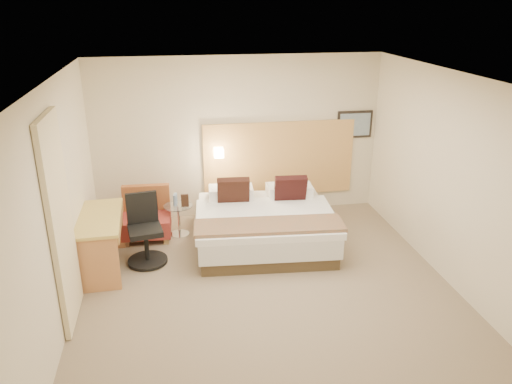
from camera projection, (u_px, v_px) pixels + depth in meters
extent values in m
cube|color=#806E56|center=(266.00, 288.00, 6.52)|extent=(4.80, 5.00, 0.02)
cube|color=white|center=(268.00, 77.00, 5.54)|extent=(4.80, 5.00, 0.02)
cube|color=beige|center=(238.00, 138.00, 8.33)|extent=(4.80, 0.02, 2.70)
cube|color=beige|center=(332.00, 310.00, 3.73)|extent=(4.80, 0.02, 2.70)
cube|color=beige|center=(59.00, 204.00, 5.64)|extent=(0.02, 5.00, 2.70)
cube|color=beige|center=(451.00, 179.00, 6.42)|extent=(0.02, 5.00, 2.70)
cube|color=tan|center=(279.00, 159.00, 8.56)|extent=(2.60, 0.04, 1.30)
cube|color=black|center=(355.00, 124.00, 8.58)|extent=(0.62, 0.03, 0.47)
cube|color=slate|center=(355.00, 125.00, 8.56)|extent=(0.54, 0.01, 0.39)
cylinder|color=white|center=(218.00, 152.00, 8.27)|extent=(0.02, 0.12, 0.02)
cube|color=#F4E3BF|center=(219.00, 153.00, 8.21)|extent=(0.15, 0.15, 0.15)
cube|color=beige|center=(61.00, 224.00, 5.47)|extent=(0.06, 0.90, 2.42)
cylinder|color=#7894BA|center=(175.00, 200.00, 7.76)|extent=(0.06, 0.06, 0.18)
cylinder|color=#80A5C6|center=(176.00, 199.00, 7.82)|extent=(0.06, 0.06, 0.18)
cube|color=#311D14|center=(185.00, 200.00, 7.73)|extent=(0.12, 0.05, 0.20)
cube|color=#453622|center=(264.00, 237.00, 7.69)|extent=(2.05, 2.05, 0.18)
cube|color=silver|center=(264.00, 223.00, 7.61)|extent=(2.12, 2.12, 0.30)
cube|color=white|center=(266.00, 219.00, 7.28)|extent=(2.13, 1.57, 0.10)
cube|color=white|center=(230.00, 192.00, 8.15)|extent=(0.72, 0.43, 0.18)
cube|color=silver|center=(287.00, 190.00, 8.24)|extent=(0.72, 0.43, 0.18)
cube|color=white|center=(231.00, 192.00, 7.88)|extent=(0.72, 0.43, 0.18)
cube|color=white|center=(290.00, 190.00, 7.97)|extent=(0.72, 0.43, 0.18)
cube|color=black|center=(233.00, 192.00, 7.67)|extent=(0.51, 0.30, 0.51)
cube|color=black|center=(290.00, 190.00, 7.75)|extent=(0.51, 0.30, 0.51)
cube|color=#D2602B|center=(269.00, 225.00, 6.89)|extent=(2.11, 0.70, 0.05)
cube|color=#996648|center=(127.00, 243.00, 7.59)|extent=(0.08, 0.08, 0.09)
cube|color=tan|center=(166.00, 241.00, 7.66)|extent=(0.08, 0.08, 0.09)
cube|color=#A98C50|center=(130.00, 229.00, 8.06)|extent=(0.08, 0.08, 0.09)
cube|color=#9B8049|center=(167.00, 227.00, 8.14)|extent=(0.08, 0.08, 0.09)
cube|color=maroon|center=(147.00, 224.00, 7.79)|extent=(0.76, 0.67, 0.28)
cube|color=brown|center=(146.00, 197.00, 7.92)|extent=(0.74, 0.14, 0.42)
cube|color=black|center=(146.00, 204.00, 7.85)|extent=(0.36, 0.19, 0.36)
cylinder|color=white|center=(180.00, 234.00, 7.97)|extent=(0.31, 0.31, 0.02)
cylinder|color=white|center=(179.00, 220.00, 7.88)|extent=(0.04, 0.04, 0.47)
cylinder|color=white|center=(178.00, 206.00, 7.80)|extent=(0.46, 0.46, 0.01)
cube|color=gold|center=(98.00, 218.00, 6.70)|extent=(0.62, 1.28, 0.04)
cube|color=#C07E4B|center=(98.00, 265.00, 6.30)|extent=(0.53, 0.06, 0.75)
cube|color=#BE774A|center=(105.00, 226.00, 7.38)|extent=(0.53, 0.06, 0.75)
cube|color=#B38346|center=(103.00, 223.00, 6.74)|extent=(0.51, 1.20, 0.11)
cylinder|color=black|center=(148.00, 261.00, 7.12)|extent=(0.64, 0.64, 0.04)
cylinder|color=black|center=(147.00, 246.00, 7.03)|extent=(0.07, 0.07, 0.43)
cube|color=black|center=(145.00, 231.00, 6.94)|extent=(0.52, 0.52, 0.08)
cube|color=black|center=(142.00, 207.00, 7.03)|extent=(0.43, 0.12, 0.45)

